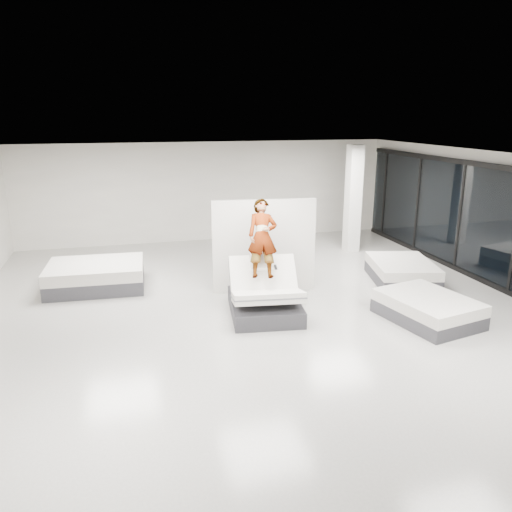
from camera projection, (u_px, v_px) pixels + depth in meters
name	position (u px, v px, depth m)	size (l,w,h in m)	color
room	(265.00, 244.00, 9.75)	(14.00, 14.04, 3.20)	#B6B4AC
hero_bed	(265.00, 297.00, 10.40)	(1.63, 2.03, 1.24)	#35353A
person	(263.00, 253.00, 10.48)	(0.64, 0.42, 1.74)	slate
remote	(276.00, 267.00, 10.23)	(0.05, 0.14, 0.03)	black
divider_panel	(264.00, 246.00, 11.59)	(2.41, 0.11, 2.19)	silver
flat_bed_right_far	(402.00, 271.00, 12.48)	(1.81, 2.17, 0.52)	#35353A
flat_bed_right_near	(428.00, 309.00, 10.10)	(1.76, 2.11, 0.51)	#35353A
flat_bed_left_far	(96.00, 276.00, 11.99)	(2.30, 1.77, 0.61)	#35353A
column	(353.00, 199.00, 14.91)	(0.40, 0.40, 3.20)	white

